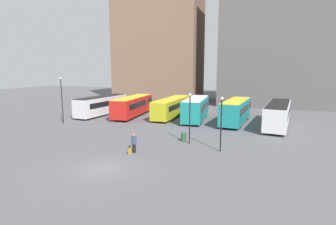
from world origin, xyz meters
TOP-DOWN VIEW (x-y plane):
  - ground_plane at (0.00, 0.00)m, footprint 160.00×160.00m
  - building_block_left at (-12.64, 44.63)m, footprint 19.83×11.56m
  - building_block_right at (17.56, 44.63)m, footprint 29.67×17.73m
  - bus_0 at (-12.99, 20.03)m, footprint 3.31×10.65m
  - bus_1 at (-7.93, 20.91)m, footprint 3.39×11.12m
  - bus_2 at (-1.98, 22.25)m, footprint 2.63×11.52m
  - bus_3 at (2.19, 20.60)m, footprint 3.20×9.73m
  - bus_4 at (7.78, 20.22)m, footprint 3.49×9.92m
  - bus_5 at (13.01, 19.80)m, footprint 3.97×11.83m
  - traveler at (0.53, 4.08)m, footprint 0.53×0.53m
  - suitcase at (0.39, 3.58)m, footprint 0.31×0.36m
  - lamp_post_0 at (-14.14, 12.37)m, footprint 0.28×0.28m
  - lamp_post_1 at (7.58, 6.90)m, footprint 0.28×0.28m
  - lamp_post_2 at (4.36, 8.47)m, footprint 0.28×0.28m
  - trash_bin at (3.62, 8.99)m, footprint 0.52×0.52m

SIDE VIEW (x-z plane):
  - ground_plane at x=0.00m, z-range 0.00..0.00m
  - suitcase at x=0.39m, z-range -0.12..0.71m
  - trash_bin at x=3.62m, z-range 0.00..0.85m
  - traveler at x=0.53m, z-range 0.16..1.85m
  - bus_2 at x=-1.98m, z-range 0.13..2.97m
  - bus_0 at x=-12.99m, z-range 0.13..3.13m
  - bus_1 at x=-7.93m, z-range 0.14..3.13m
  - bus_5 at x=13.01m, z-range 0.14..3.15m
  - bus_4 at x=7.78m, z-range 0.13..3.28m
  - bus_3 at x=2.19m, z-range 0.13..3.30m
  - lamp_post_1 at x=7.58m, z-range 0.48..5.32m
  - lamp_post_2 at x=4.36m, z-range 0.48..5.42m
  - lamp_post_0 at x=-14.14m, z-range 0.51..6.69m
  - building_block_right at x=17.56m, z-range 0.00..28.27m
  - building_block_left at x=-12.64m, z-range 0.00..33.26m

